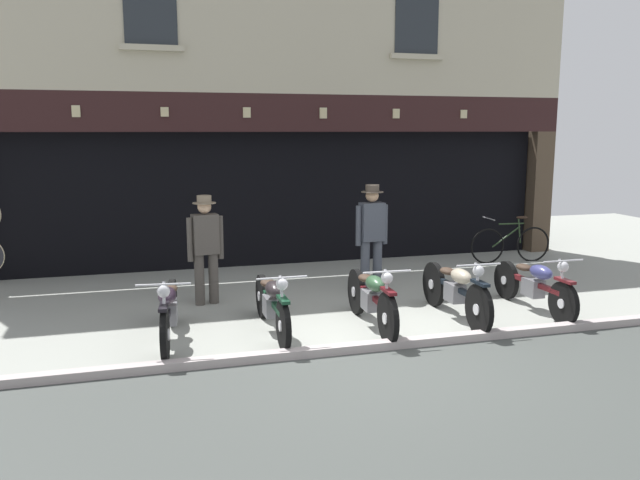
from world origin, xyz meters
name	(u,v)px	position (x,y,z in m)	size (l,w,h in m)	color
ground	(416,385)	(0.00, -0.98, -0.04)	(23.78, 22.00, 0.18)	gray
shop_facade	(267,172)	(0.00, 7.01, 1.72)	(12.08, 4.42, 6.36)	black
motorcycle_left	(169,309)	(-2.44, 1.07, 0.42)	(0.62, 2.05, 0.91)	black
motorcycle_center_left	(272,302)	(-1.12, 1.07, 0.41)	(0.62, 2.05, 0.90)	black
motorcycle_center	(372,297)	(0.20, 0.91, 0.43)	(0.62, 2.02, 0.93)	black
motorcycle_center_right	(456,289)	(1.48, 0.97, 0.43)	(0.62, 2.08, 0.93)	black
motorcycle_right	(534,284)	(2.78, 1.01, 0.41)	(0.62, 2.02, 0.90)	black
salesman_left	(206,244)	(-1.80, 2.73, 0.93)	(0.55, 0.35, 1.67)	#47423D
shopkeeper_center	(372,233)	(0.84, 2.64, 0.99)	(0.56, 0.36, 1.78)	#3D424C
advert_board_near	(388,171)	(2.22, 5.40, 1.80)	(0.67, 0.03, 0.95)	silver
leaning_bicycle	(511,243)	(4.43, 4.23, 0.38)	(1.72, 0.50, 0.95)	black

